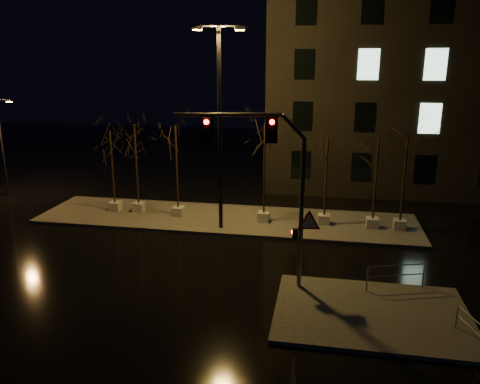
# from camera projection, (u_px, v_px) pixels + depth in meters

# --- Properties ---
(ground) EXTENTS (90.00, 90.00, 0.00)m
(ground) POSITION_uv_depth(u_px,v_px,m) (198.00, 261.00, 21.72)
(ground) COLOR black
(ground) RESTS_ON ground
(median) EXTENTS (22.00, 5.00, 0.15)m
(median) POSITION_uv_depth(u_px,v_px,m) (225.00, 219.00, 27.38)
(median) COLOR #484541
(median) RESTS_ON ground
(sidewalk_corner) EXTENTS (7.00, 5.00, 0.15)m
(sidewalk_corner) POSITION_uv_depth(u_px,v_px,m) (371.00, 313.00, 17.09)
(sidewalk_corner) COLOR #484541
(sidewalk_corner) RESTS_ON ground
(building) EXTENTS (25.00, 12.00, 15.00)m
(building) POSITION_uv_depth(u_px,v_px,m) (445.00, 82.00, 34.35)
(building) COLOR black
(building) RESTS_ON ground
(tree_0) EXTENTS (1.80, 1.80, 4.96)m
(tree_0) POSITION_uv_depth(u_px,v_px,m) (111.00, 150.00, 27.69)
(tree_0) COLOR beige
(tree_0) RESTS_ON median
(tree_1) EXTENTS (1.80, 1.80, 5.43)m
(tree_1) POSITION_uv_depth(u_px,v_px,m) (135.00, 144.00, 27.48)
(tree_1) COLOR beige
(tree_1) RESTS_ON median
(tree_2) EXTENTS (1.80, 1.80, 5.47)m
(tree_2) POSITION_uv_depth(u_px,v_px,m) (176.00, 147.00, 26.59)
(tree_2) COLOR beige
(tree_2) RESTS_ON median
(tree_3) EXTENTS (1.80, 1.80, 5.74)m
(tree_3) POSITION_uv_depth(u_px,v_px,m) (265.00, 146.00, 25.57)
(tree_3) COLOR beige
(tree_3) RESTS_ON median
(tree_4) EXTENTS (1.80, 1.80, 5.04)m
(tree_4) POSITION_uv_depth(u_px,v_px,m) (327.00, 157.00, 25.29)
(tree_4) COLOR beige
(tree_4) RESTS_ON median
(tree_5) EXTENTS (1.80, 1.80, 4.98)m
(tree_5) POSITION_uv_depth(u_px,v_px,m) (377.00, 160.00, 24.73)
(tree_5) COLOR beige
(tree_5) RESTS_ON median
(tree_6) EXTENTS (1.80, 1.80, 5.26)m
(tree_6) POSITION_uv_depth(u_px,v_px,m) (406.00, 157.00, 24.40)
(tree_6) COLOR beige
(tree_6) RESTS_ON median
(traffic_signal_mast) EXTENTS (5.67, 0.91, 6.98)m
(traffic_signal_mast) POSITION_uv_depth(u_px,v_px,m) (273.00, 176.00, 17.86)
(traffic_signal_mast) COLOR slate
(traffic_signal_mast) RESTS_ON sidewalk_corner
(streetlight_main) EXTENTS (2.62, 0.91, 10.57)m
(streetlight_main) POSITION_uv_depth(u_px,v_px,m) (220.00, 116.00, 24.15)
(streetlight_main) COLOR black
(streetlight_main) RESTS_ON median
(streetlight_far) EXTENTS (1.29, 0.22, 6.61)m
(streetlight_far) POSITION_uv_depth(u_px,v_px,m) (3.00, 143.00, 31.60)
(streetlight_far) COLOR black
(streetlight_far) RESTS_ON ground
(guard_rail_a) EXTENTS (2.30, 0.77, 1.04)m
(guard_rail_a) POSITION_uv_depth(u_px,v_px,m) (396.00, 273.00, 18.60)
(guard_rail_a) COLOR slate
(guard_rail_a) RESTS_ON sidewalk_corner
(guard_rail_b) EXTENTS (0.57, 1.74, 0.86)m
(guard_rail_b) POSITION_uv_depth(u_px,v_px,m) (473.00, 327.00, 15.03)
(guard_rail_b) COLOR slate
(guard_rail_b) RESTS_ON sidewalk_corner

